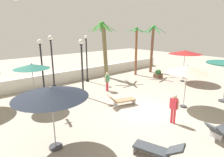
{
  "coord_description": "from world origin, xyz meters",
  "views": [
    {
      "loc": [
        -8.38,
        -6.46,
        4.76
      ],
      "look_at": [
        0.0,
        3.12,
        1.4
      ],
      "focal_mm": 29.48,
      "sensor_mm": 36.0,
      "label": 1
    }
  ],
  "objects_px": {
    "lamp_post_0": "(52,56)",
    "lamp_post_1": "(87,57)",
    "guest_0": "(174,106)",
    "patio_umbrella_4": "(51,93)",
    "lamp_post_2": "(42,62)",
    "lounge_chair_0": "(222,129)",
    "patio_umbrella_0": "(32,67)",
    "planter": "(158,74)",
    "palm_tree_2": "(136,46)",
    "patio_umbrella_3": "(185,52)",
    "lounge_chair_2": "(121,100)",
    "lounge_chair_1": "(158,149)",
    "palm_tree_0": "(104,44)",
    "patio_umbrella_2": "(187,69)",
    "lamp_post_3": "(82,63)",
    "palm_tree_1": "(152,43)",
    "guest_1": "(107,80)"
  },
  "relations": [
    {
      "from": "palm_tree_2",
      "to": "lounge_chair_2",
      "type": "relative_size",
      "value": 2.58
    },
    {
      "from": "guest_0",
      "to": "lamp_post_2",
      "type": "bearing_deg",
      "value": 109.24
    },
    {
      "from": "lamp_post_3",
      "to": "lamp_post_1",
      "type": "bearing_deg",
      "value": 51.93
    },
    {
      "from": "patio_umbrella_3",
      "to": "guest_0",
      "type": "height_order",
      "value": "patio_umbrella_3"
    },
    {
      "from": "palm_tree_0",
      "to": "lamp_post_1",
      "type": "xyz_separation_m",
      "value": [
        -2.07,
        0.02,
        -1.07
      ]
    },
    {
      "from": "lamp_post_0",
      "to": "guest_0",
      "type": "bearing_deg",
      "value": -78.5
    },
    {
      "from": "guest_1",
      "to": "lamp_post_1",
      "type": "bearing_deg",
      "value": 83.34
    },
    {
      "from": "palm_tree_0",
      "to": "lounge_chair_2",
      "type": "bearing_deg",
      "value": -120.36
    },
    {
      "from": "lamp_post_0",
      "to": "lamp_post_1",
      "type": "distance_m",
      "value": 3.26
    },
    {
      "from": "patio_umbrella_0",
      "to": "lamp_post_0",
      "type": "height_order",
      "value": "lamp_post_0"
    },
    {
      "from": "lamp_post_0",
      "to": "lamp_post_1",
      "type": "bearing_deg",
      "value": -3.48
    },
    {
      "from": "lamp_post_1",
      "to": "lounge_chair_1",
      "type": "xyz_separation_m",
      "value": [
        -4.13,
        -10.92,
        -1.97
      ]
    },
    {
      "from": "patio_umbrella_0",
      "to": "lamp_post_0",
      "type": "xyz_separation_m",
      "value": [
        2.62,
        3.05,
        0.15
      ]
    },
    {
      "from": "patio_umbrella_4",
      "to": "lamp_post_2",
      "type": "xyz_separation_m",
      "value": [
        2.35,
        7.12,
        0.05
      ]
    },
    {
      "from": "palm_tree_0",
      "to": "lamp_post_3",
      "type": "height_order",
      "value": "palm_tree_0"
    },
    {
      "from": "palm_tree_0",
      "to": "planter",
      "type": "xyz_separation_m",
      "value": [
        4.27,
        -3.54,
        -3.06
      ]
    },
    {
      "from": "planter",
      "to": "patio_umbrella_3",
      "type": "bearing_deg",
      "value": -78.48
    },
    {
      "from": "lounge_chair_1",
      "to": "guest_0",
      "type": "xyz_separation_m",
      "value": [
        2.93,
        1.12,
        0.57
      ]
    },
    {
      "from": "lamp_post_1",
      "to": "guest_1",
      "type": "distance_m",
      "value": 3.75
    },
    {
      "from": "lamp_post_3",
      "to": "patio_umbrella_0",
      "type": "bearing_deg",
      "value": 173.56
    },
    {
      "from": "palm_tree_2",
      "to": "lounge_chair_1",
      "type": "relative_size",
      "value": 2.6
    },
    {
      "from": "lamp_post_2",
      "to": "guest_0",
      "type": "distance_m",
      "value": 9.85
    },
    {
      "from": "palm_tree_0",
      "to": "planter",
      "type": "relative_size",
      "value": 6.57
    },
    {
      "from": "patio_umbrella_0",
      "to": "lounge_chair_1",
      "type": "distance_m",
      "value": 8.53
    },
    {
      "from": "palm_tree_1",
      "to": "lounge_chair_0",
      "type": "relative_size",
      "value": 2.7
    },
    {
      "from": "lamp_post_1",
      "to": "palm_tree_0",
      "type": "bearing_deg",
      "value": -0.45
    },
    {
      "from": "patio_umbrella_0",
      "to": "planter",
      "type": "distance_m",
      "value": 12.41
    },
    {
      "from": "lounge_chair_2",
      "to": "guest_0",
      "type": "xyz_separation_m",
      "value": [
        0.43,
        -3.46,
        0.57
      ]
    },
    {
      "from": "lamp_post_0",
      "to": "lounge_chair_2",
      "type": "relative_size",
      "value": 2.22
    },
    {
      "from": "lamp_post_0",
      "to": "lounge_chair_0",
      "type": "distance_m",
      "value": 12.65
    },
    {
      "from": "lamp_post_1",
      "to": "lounge_chair_1",
      "type": "distance_m",
      "value": 11.84
    },
    {
      "from": "lounge_chair_2",
      "to": "guest_0",
      "type": "relative_size",
      "value": 1.23
    },
    {
      "from": "lounge_chair_0",
      "to": "patio_umbrella_3",
      "type": "bearing_deg",
      "value": 38.49
    },
    {
      "from": "lamp_post_0",
      "to": "planter",
      "type": "distance_m",
      "value": 10.55
    },
    {
      "from": "palm_tree_2",
      "to": "lounge_chair_0",
      "type": "bearing_deg",
      "value": -119.69
    },
    {
      "from": "patio_umbrella_4",
      "to": "palm_tree_0",
      "type": "xyz_separation_m",
      "value": [
        8.83,
        7.71,
        1.01
      ]
    },
    {
      "from": "patio_umbrella_2",
      "to": "patio_umbrella_3",
      "type": "distance_m",
      "value": 6.45
    },
    {
      "from": "palm_tree_1",
      "to": "lounge_chair_2",
      "type": "distance_m",
      "value": 11.17
    },
    {
      "from": "patio_umbrella_4",
      "to": "planter",
      "type": "relative_size",
      "value": 3.39
    },
    {
      "from": "patio_umbrella_4",
      "to": "lounge_chair_2",
      "type": "xyz_separation_m",
      "value": [
        5.13,
        1.39,
        -2.04
      ]
    },
    {
      "from": "patio_umbrella_4",
      "to": "lamp_post_2",
      "type": "bearing_deg",
      "value": 71.72
    },
    {
      "from": "patio_umbrella_3",
      "to": "lounge_chair_0",
      "type": "height_order",
      "value": "patio_umbrella_3"
    },
    {
      "from": "palm_tree_2",
      "to": "planter",
      "type": "relative_size",
      "value": 5.97
    },
    {
      "from": "lamp_post_3",
      "to": "lounge_chair_1",
      "type": "relative_size",
      "value": 2.13
    },
    {
      "from": "palm_tree_1",
      "to": "lamp_post_1",
      "type": "bearing_deg",
      "value": 169.82
    },
    {
      "from": "palm_tree_2",
      "to": "patio_umbrella_3",
      "type": "bearing_deg",
      "value": -73.88
    },
    {
      "from": "patio_umbrella_4",
      "to": "lounge_chair_2",
      "type": "bearing_deg",
      "value": 15.15
    },
    {
      "from": "patio_umbrella_0",
      "to": "palm_tree_2",
      "type": "xyz_separation_m",
      "value": [
        11.31,
        1.65,
        0.58
      ]
    },
    {
      "from": "palm_tree_0",
      "to": "patio_umbrella_2",
      "type": "bearing_deg",
      "value": -95.46
    },
    {
      "from": "lounge_chair_2",
      "to": "planter",
      "type": "xyz_separation_m",
      "value": [
        7.98,
        2.78,
        -0.01
      ]
    }
  ]
}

